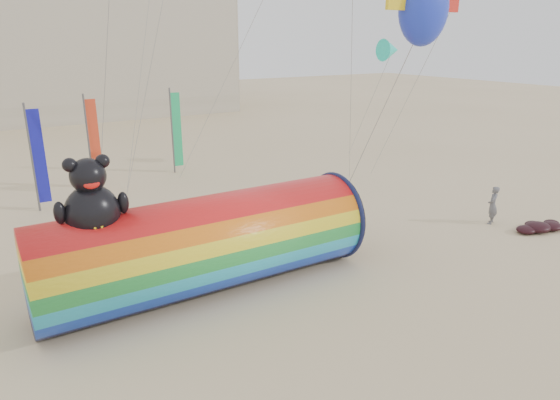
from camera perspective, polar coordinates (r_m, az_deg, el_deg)
ground at (r=17.58m, az=1.20°, el=-9.03°), size 160.00×160.00×0.00m
windsock_assembly at (r=16.53m, az=-8.40°, el=-4.70°), size 10.86×3.31×5.01m
kite_handler at (r=24.30m, az=23.14°, el=-0.55°), size 0.75×0.66×1.73m
fabric_bundle at (r=24.52m, az=27.55°, el=-2.71°), size 2.62×1.35×0.41m
festival_banners at (r=28.86m, az=-19.08°, el=6.33°), size 8.81×3.61×5.20m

